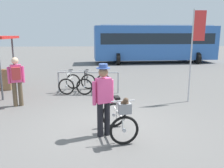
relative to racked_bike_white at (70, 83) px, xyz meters
name	(u,v)px	position (x,y,z in m)	size (l,w,h in m)	color
ground_plane	(109,126)	(1.53, -3.87, -0.37)	(80.00, 80.00, 0.00)	#605E5B
bike_rack_rail	(88,78)	(0.79, -0.24, 0.27)	(2.50, 0.25, 0.88)	#99999E
racked_bike_white	(70,83)	(0.00, 0.00, 0.00)	(0.81, 1.17, 0.97)	black
racked_bike_black	(86,83)	(0.70, -0.05, 0.00)	(0.76, 1.15, 0.97)	black
racked_bike_teal	(103,83)	(1.40, -0.11, 0.00)	(0.70, 1.12, 0.97)	black
featured_bicycle	(120,118)	(1.77, -4.54, 0.12)	(0.84, 1.25, 1.09)	black
person_with_featured_bike	(103,97)	(1.39, -4.43, 0.58)	(0.49, 0.32, 1.72)	black
pedestrian_with_backpack	(16,79)	(-1.46, -1.96, 0.57)	(0.50, 0.42, 1.64)	brown
bus_distant	(155,42)	(5.75, 10.05, 1.37)	(10.15, 3.88, 3.08)	#3366B7
banner_flag	(196,38)	(4.57, -1.67, 1.86)	(0.45, 0.05, 3.20)	#B2B2B7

